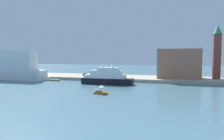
% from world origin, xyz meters
% --- Properties ---
extents(ground, '(400.00, 400.00, 0.00)m').
position_xyz_m(ground, '(0.00, 0.00, 0.00)').
color(ground, slate).
extents(quay_dock, '(110.00, 23.18, 1.53)m').
position_xyz_m(quay_dock, '(0.00, 27.59, 0.77)').
color(quay_dock, '#ADA38E').
rests_on(quay_dock, ground).
extents(large_yacht, '(23.36, 4.92, 11.18)m').
position_xyz_m(large_yacht, '(2.40, 6.64, 2.99)').
color(large_yacht, black).
rests_on(large_yacht, ground).
extents(small_motorboat, '(4.70, 1.93, 2.97)m').
position_xyz_m(small_motorboat, '(7.87, -17.49, 1.19)').
color(small_motorboat, '#C66019').
rests_on(small_motorboat, ground).
extents(work_barge, '(5.34, 1.95, 0.82)m').
position_xyz_m(work_barge, '(-26.95, 11.39, 0.41)').
color(work_barge, olive).
rests_on(work_barge, ground).
extents(harbor_building, '(20.44, 12.06, 14.56)m').
position_xyz_m(harbor_building, '(33.60, 27.05, 8.81)').
color(harbor_building, '#9E664C').
rests_on(harbor_building, quay_dock).
extents(bell_tower, '(4.25, 4.25, 25.69)m').
position_xyz_m(bell_tower, '(51.01, 27.81, 15.46)').
color(bell_tower, brown).
rests_on(bell_tower, quay_dock).
extents(parked_car, '(4.03, 1.85, 1.44)m').
position_xyz_m(parked_car, '(-15.75, 26.55, 2.15)').
color(parked_car, '#1E4C99').
rests_on(parked_car, quay_dock).
extents(person_figure, '(0.36, 0.36, 1.70)m').
position_xyz_m(person_figure, '(-11.65, 19.31, 2.32)').
color(person_figure, '#334C8C').
rests_on(person_figure, quay_dock).
extents(mooring_bollard, '(0.52, 0.52, 0.84)m').
position_xyz_m(mooring_bollard, '(-1.23, 17.15, 1.95)').
color(mooring_bollard, black).
rests_on(mooring_bollard, quay_dock).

